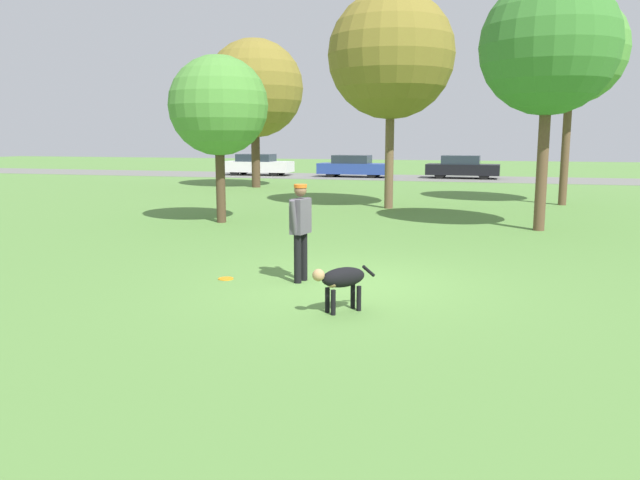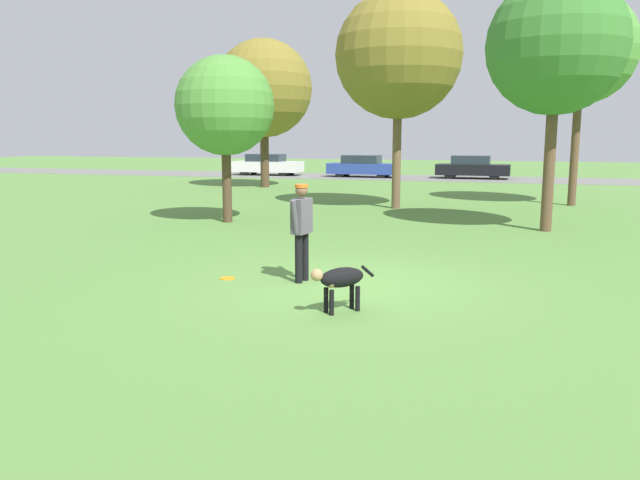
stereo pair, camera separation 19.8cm
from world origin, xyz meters
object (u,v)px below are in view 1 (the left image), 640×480
tree_far_right (572,51)px  dog (341,279)px  tree_near_left (219,106)px  tree_far_left (255,89)px  parked_car_white (258,165)px  tree_mid_center (391,55)px  parked_car_blue (353,166)px  person (301,224)px  frisbee (226,279)px  tree_near_right (549,46)px  parked_car_black (462,167)px

tree_far_right → dog: bearing=-105.1°
dog → tree_near_left: tree_near_left is taller
tree_far_left → parked_car_white: size_ratio=1.61×
tree_mid_center → parked_car_blue: 18.24m
tree_near_left → parked_car_blue: (-1.05, 21.97, -2.72)m
person → frisbee: person is taller
tree_far_right → tree_near_right: (-1.21, -7.08, -0.75)m
frisbee → parked_car_black: bearing=85.3°
frisbee → tree_near_right: (5.72, 7.82, 4.84)m
person → parked_car_white: person is taller
frisbee → tree_near_right: bearing=53.8°
dog → parked_car_white: parked_car_white is taller
parked_car_white → parked_car_blue: (6.56, -0.10, -0.02)m
tree_near_left → tree_mid_center: bearing=51.0°
parked_car_black → parked_car_white: bearing=-177.3°
dog → frisbee: 2.95m
tree_far_right → tree_mid_center: 6.73m
tree_far_left → parked_car_white: (-3.67, 9.45, -4.19)m
person → dog: person is taller
person → tree_near_left: size_ratio=0.35×
tree_far_right → parked_car_white: bearing=141.7°
person → tree_far_left: (-8.59, 19.35, 3.87)m
dog → parked_car_blue: 31.13m
tree_mid_center → tree_far_left: bearing=137.1°
parked_car_white → parked_car_blue: parked_car_white is taller
parked_car_white → tree_near_left: bearing=-72.2°
person → parked_car_blue: bearing=21.2°
dog → parked_car_blue: bearing=-124.1°
frisbee → tree_mid_center: (0.85, 12.02, 5.29)m
tree_far_right → frisbee: bearing=-115.0°
frisbee → parked_car_white: parked_car_white is taller
person → parked_car_black: size_ratio=0.39×
tree_far_left → tree_near_left: bearing=-72.6°
frisbee → tree_far_left: (-7.24, 19.54, 4.88)m
frisbee → tree_far_left: bearing=110.3°
tree_near_left → dog: bearing=-55.4°
parked_car_white → person: bearing=-68.2°
tree_mid_center → tree_near_right: bearing=-40.8°
person → tree_far_right: bearing=-10.8°
parked_car_blue → parked_car_white: bearing=-179.3°
dog → tree_mid_center: (-1.65, 13.51, 4.81)m
frisbee → tree_near_right: 10.83m
dog → tree_far_left: tree_far_left is taller
tree_mid_center → parked_car_blue: bearing=107.1°
tree_far_right → person: bearing=-110.8°
dog → tree_far_right: tree_far_right is taller
tree_near_left → tree_far_right: bearing=38.0°
dog → tree_near_left: 10.61m
tree_mid_center → parked_car_blue: tree_mid_center is taller
dog → tree_near_right: (3.22, 9.31, 4.36)m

